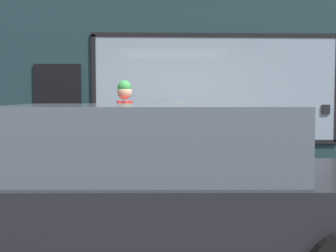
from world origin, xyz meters
TOP-DOWN VIEW (x-y plane):
  - ground_plane at (0.00, 0.00)m, footprint 40.00×40.00m
  - shopfront_facade at (0.02, 2.39)m, footprint 7.92×0.29m
  - display_table_main at (0.00, 0.83)m, footprint 2.96×0.63m
  - person_browsing at (-0.96, 0.20)m, footprint 0.26×0.67m
  - small_dog at (-1.36, 0.05)m, footprint 0.28×0.58m
  - sandwich_board_sign at (-2.30, 1.02)m, footprint 0.72×0.93m
  - parked_car at (-0.59, -3.01)m, footprint 4.14×1.98m

SIDE VIEW (x-z plane):
  - ground_plane at x=0.00m, z-range 0.00..0.00m
  - small_dog at x=-1.36m, z-range 0.07..0.49m
  - sandwich_board_sign at x=-2.30m, z-range 0.01..0.95m
  - parked_car at x=-0.59m, z-range 0.04..1.45m
  - display_table_main at x=0.00m, z-range 0.29..1.22m
  - person_browsing at x=-0.96m, z-range 0.15..1.87m
  - shopfront_facade at x=0.02m, z-range -0.02..3.50m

